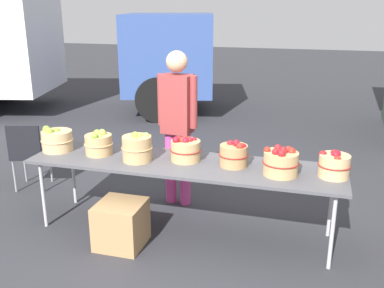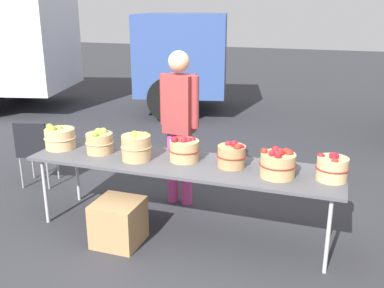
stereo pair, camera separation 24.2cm
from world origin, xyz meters
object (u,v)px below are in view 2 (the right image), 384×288
at_px(apple_basket_green_0, 60,138).
at_px(apple_basket_red_3, 332,167).
at_px(apple_basket_red_1, 232,155).
at_px(apple_basket_red_2, 278,164).
at_px(apple_basket_red_0, 184,149).
at_px(produce_crate, 119,222).
at_px(market_table, 182,166).
at_px(apple_basket_green_1, 100,142).
at_px(vendor_adult, 179,117).
at_px(box_truck, 19,40).
at_px(folding_chair, 35,148).
at_px(apple_basket_green_2, 136,147).

bearing_deg(apple_basket_green_0, apple_basket_red_3, 0.26).
relative_size(apple_basket_red_1, apple_basket_red_2, 0.86).
bearing_deg(apple_basket_red_0, produce_crate, -135.58).
bearing_deg(market_table, apple_basket_green_1, 179.74).
distance_m(vendor_adult, box_truck, 6.22).
distance_m(apple_basket_red_0, box_truck, 6.78).
bearing_deg(apple_basket_red_3, folding_chair, 172.12).
height_order(box_truck, produce_crate, box_truck).
xyz_separation_m(apple_basket_red_0, apple_basket_red_2, (0.94, -0.13, 0.00)).
bearing_deg(produce_crate, apple_basket_red_0, 44.42).
relative_size(box_truck, produce_crate, 18.27).
bearing_deg(vendor_adult, apple_basket_green_0, 34.01).
xyz_separation_m(apple_basket_green_1, apple_basket_red_1, (1.41, 0.04, -0.00)).
distance_m(market_table, apple_basket_red_3, 1.41).
distance_m(market_table, apple_basket_green_1, 0.93).
xyz_separation_m(vendor_adult, produce_crate, (-0.24, -1.06, -0.82)).
height_order(apple_basket_red_2, folding_chair, apple_basket_red_2).
distance_m(apple_basket_green_0, produce_crate, 1.19).
bearing_deg(apple_basket_green_0, apple_basket_green_1, 0.26).
distance_m(market_table, apple_basket_green_2, 0.49).
height_order(apple_basket_red_1, apple_basket_red_3, apple_basket_red_1).
distance_m(apple_basket_green_0, box_truck, 5.78).
relative_size(apple_basket_green_0, apple_basket_red_2, 1.01).
bearing_deg(apple_basket_green_1, folding_chair, 157.94).
bearing_deg(folding_chair, apple_basket_green_1, 143.09).
bearing_deg(apple_basket_red_3, apple_basket_green_1, -179.74).
bearing_deg(apple_basket_red_2, market_table, 176.35).
bearing_deg(apple_basket_green_2, folding_chair, 161.28).
distance_m(apple_basket_green_2, apple_basket_red_2, 1.40).
height_order(apple_basket_red_0, produce_crate, apple_basket_red_0).
height_order(apple_basket_green_0, apple_basket_green_2, apple_basket_green_2).
height_order(apple_basket_red_2, vendor_adult, vendor_adult).
bearing_deg(apple_basket_green_2, apple_basket_red_3, 2.55).
bearing_deg(box_truck, vendor_adult, -49.03).
height_order(apple_basket_green_0, produce_crate, apple_basket_green_0).
bearing_deg(vendor_adult, folding_chair, 8.83).
height_order(apple_basket_green_1, apple_basket_red_2, apple_basket_red_2).
bearing_deg(folding_chair, market_table, 151.91).
bearing_deg(apple_basket_red_3, box_truck, 148.15).
xyz_separation_m(market_table, apple_basket_red_3, (1.40, 0.01, 0.15)).
height_order(apple_basket_green_2, folding_chair, apple_basket_green_2).
bearing_deg(apple_basket_red_1, apple_basket_red_0, 177.63).
bearing_deg(apple_basket_green_2, produce_crate, -97.09).
bearing_deg(folding_chair, apple_basket_green_2, 146.43).
height_order(apple_basket_red_3, box_truck, box_truck).
relative_size(apple_basket_red_1, apple_basket_red_3, 0.98).
xyz_separation_m(apple_basket_green_2, vendor_adult, (0.20, 0.70, 0.15)).
xyz_separation_m(apple_basket_green_2, produce_crate, (-0.04, -0.36, -0.67)).
distance_m(apple_basket_red_0, folding_chair, 2.24).
height_order(apple_basket_green_2, apple_basket_red_2, apple_basket_green_2).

